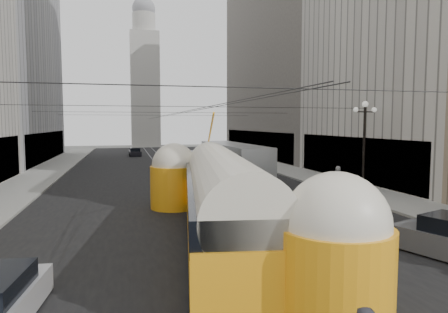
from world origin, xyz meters
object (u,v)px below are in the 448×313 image
city_bus (233,161)px  pedestrian_crossing_b (300,243)px  pedestrian_sidewalk_right (338,176)px  streetcar (221,198)px

city_bus → pedestrian_crossing_b: 20.14m
city_bus → pedestrian_crossing_b: city_bus is taller
city_bus → pedestrian_crossing_b: size_ratio=7.82×
city_bus → pedestrian_sidewalk_right: 8.62m
streetcar → pedestrian_sidewalk_right: streetcar is taller
pedestrian_crossing_b → pedestrian_sidewalk_right: (9.98, 14.89, 0.10)m
city_bus → pedestrian_crossing_b: bearing=-98.6°
city_bus → pedestrian_crossing_b: (-3.00, -19.89, -0.94)m
streetcar → city_bus: 17.33m
streetcar → pedestrian_crossing_b: streetcar is taller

